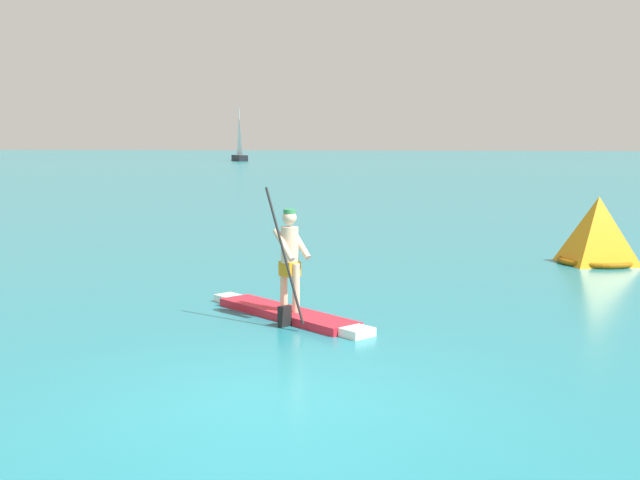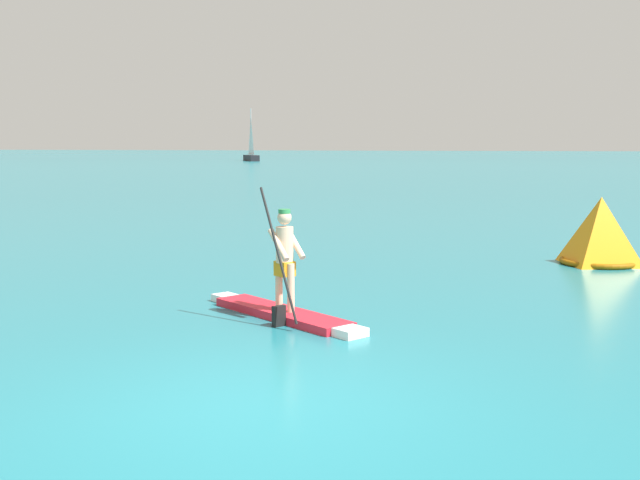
{
  "view_description": "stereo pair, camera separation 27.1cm",
  "coord_description": "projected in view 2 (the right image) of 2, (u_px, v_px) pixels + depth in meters",
  "views": [
    {
      "loc": [
        1.88,
        -7.31,
        2.62
      ],
      "look_at": [
        -1.13,
        8.06,
        0.63
      ],
      "focal_mm": 43.68,
      "sensor_mm": 36.0,
      "label": 1
    },
    {
      "loc": [
        2.15,
        -7.26,
        2.62
      ],
      "look_at": [
        -1.13,
        8.06,
        0.63
      ],
      "focal_mm": 43.68,
      "sensor_mm": 36.0,
      "label": 2
    }
  ],
  "objects": [
    {
      "name": "race_marker_buoy",
      "position": [
        600.0,
        234.0,
        16.66
      ],
      "size": [
        1.87,
        1.87,
        1.45
      ],
      "color": "orange",
      "rests_on": "ground"
    },
    {
      "name": "paddleboarder_mid_center",
      "position": [
        283.0,
        296.0,
        11.6
      ],
      "size": [
        2.92,
        2.36,
        2.0
      ],
      "rotation": [
        0.0,
        0.0,
        -0.66
      ],
      "color": "red",
      "rests_on": "ground"
    },
    {
      "name": "ground",
      "position": [
        262.0,
        404.0,
        7.82
      ],
      "size": [
        440.0,
        440.0,
        0.0
      ],
      "primitive_type": "plane",
      "color": "#1E727F"
    },
    {
      "name": "sailboat_left_horizon",
      "position": [
        251.0,
        154.0,
        105.94
      ],
      "size": [
        3.46,
        4.79,
        7.08
      ],
      "rotation": [
        0.0,
        0.0,
        5.23
      ],
      "color": "black",
      "rests_on": "ground"
    }
  ]
}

